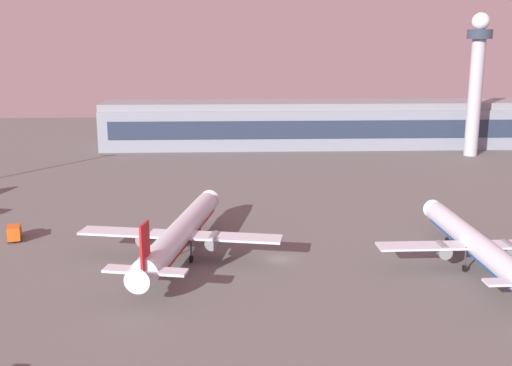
{
  "coord_description": "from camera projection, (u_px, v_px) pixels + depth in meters",
  "views": [
    {
      "loc": [
        -8.49,
        -102.52,
        37.75
      ],
      "look_at": [
        -2.29,
        42.56,
        4.0
      ],
      "focal_mm": 43.14,
      "sensor_mm": 36.0,
      "label": 1
    }
  ],
  "objects": [
    {
      "name": "airplane_near_gate",
      "position": [
        180.0,
        233.0,
        108.58
      ],
      "size": [
        36.34,
        46.44,
        11.97
      ],
      "rotation": [
        0.0,
        0.0,
        -0.19
      ],
      "color": "silver",
      "rests_on": "ground"
    },
    {
      "name": "terminal_building",
      "position": [
        349.0,
        124.0,
        223.61
      ],
      "size": [
        177.57,
        22.4,
        16.4
      ],
      "color": "gray",
      "rests_on": "ground"
    },
    {
      "name": "ground_plane",
      "position": [
        279.0,
        259.0,
        108.66
      ],
      "size": [
        416.0,
        416.0,
        0.0
      ],
      "primitive_type": "plane",
      "color": "#605E5B"
    },
    {
      "name": "airplane_far_stand",
      "position": [
        475.0,
        244.0,
        104.1
      ],
      "size": [
        33.44,
        43.04,
        11.07
      ],
      "rotation": [
        0.0,
        0.0,
        0.01
      ],
      "color": "silver",
      "rests_on": "ground"
    },
    {
      "name": "control_tower",
      "position": [
        476.0,
        75.0,
        200.91
      ],
      "size": [
        8.0,
        8.0,
        46.52
      ],
      "color": "#A8A8B2",
      "rests_on": "ground"
    },
    {
      "name": "catering_truck",
      "position": [
        14.0,
        232.0,
        118.88
      ],
      "size": [
        3.78,
        6.07,
        3.05
      ],
      "rotation": [
        0.0,
        0.0,
        0.27
      ],
      "color": "#D85919",
      "rests_on": "ground"
    }
  ]
}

